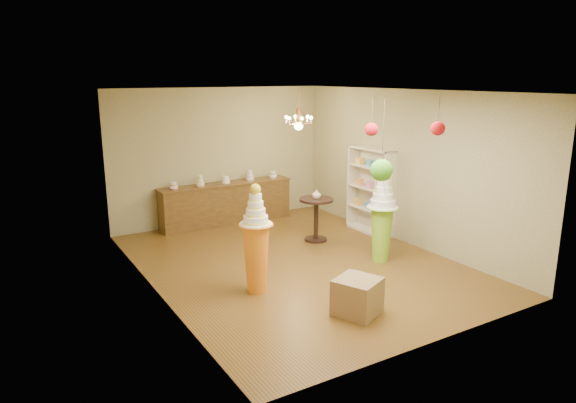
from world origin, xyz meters
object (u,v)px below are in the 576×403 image
sideboard (226,203)px  round_table (316,214)px  pedestal_orange (256,249)px  pedestal_green (382,222)px

sideboard → round_table: (1.03, -2.08, 0.08)m
pedestal_orange → round_table: bearing=36.6°
pedestal_green → round_table: pedestal_green is taller
sideboard → round_table: size_ratio=3.49×
pedestal_green → sideboard: size_ratio=0.55×
pedestal_orange → sideboard: bearing=72.5°
pedestal_orange → pedestal_green: bearing=1.4°
round_table → pedestal_orange: bearing=-143.4°
pedestal_green → round_table: bearing=102.2°
pedestal_green → sideboard: pedestal_green is taller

